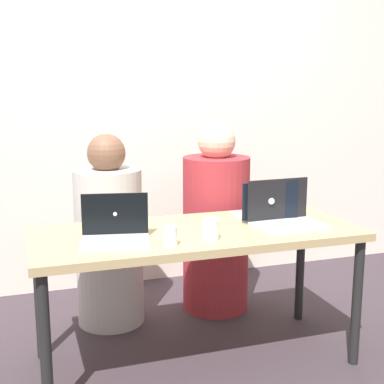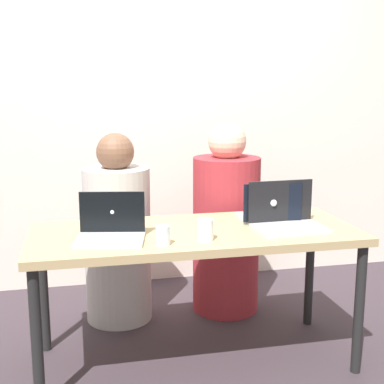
{
  "view_description": "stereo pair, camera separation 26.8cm",
  "coord_description": "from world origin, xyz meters",
  "views": [
    {
      "loc": [
        -0.82,
        -2.43,
        1.41
      ],
      "look_at": [
        0.0,
        0.07,
        0.88
      ],
      "focal_mm": 50.0,
      "sensor_mm": 36.0,
      "label": 1
    },
    {
      "loc": [
        -0.56,
        -2.5,
        1.41
      ],
      "look_at": [
        0.0,
        0.07,
        0.88
      ],
      "focal_mm": 50.0,
      "sensor_mm": 36.0,
      "label": 2
    }
  ],
  "objects": [
    {
      "name": "water_glass_left",
      "position": [
        -0.2,
        -0.22,
        0.74
      ],
      "size": [
        0.06,
        0.06,
        0.09
      ],
      "color": "silver",
      "rests_on": "desk"
    },
    {
      "name": "person_on_right",
      "position": [
        0.34,
        0.61,
        0.53
      ],
      "size": [
        0.5,
        0.5,
        1.19
      ],
      "rotation": [
        0.0,
        0.0,
        3.38
      ],
      "color": "#9F2A31",
      "rests_on": "ground"
    },
    {
      "name": "person_on_left",
      "position": [
        -0.34,
        0.61,
        0.51
      ],
      "size": [
        0.47,
        0.47,
        1.14
      ],
      "rotation": [
        0.0,
        0.0,
        3.35
      ],
      "color": "#B7B2AE",
      "rests_on": "ground"
    },
    {
      "name": "laptop_front_right",
      "position": [
        0.46,
        -0.06,
        0.75
      ],
      "size": [
        0.36,
        0.28,
        0.23
      ],
      "rotation": [
        0.0,
        0.0,
        0.05
      ],
      "color": "#B6B8BC",
      "rests_on": "desk"
    },
    {
      "name": "ground_plane",
      "position": [
        0.0,
        0.0,
        0.0
      ],
      "size": [
        12.0,
        12.0,
        0.0
      ],
      "primitive_type": "plane",
      "color": "#372D33"
    },
    {
      "name": "back_wall",
      "position": [
        0.0,
        1.27,
        1.34
      ],
      "size": [
        4.5,
        0.1,
        2.68
      ],
      "primitive_type": "cube",
      "color": "beige",
      "rests_on": "ground"
    },
    {
      "name": "laptop_back_right",
      "position": [
        0.42,
        0.09,
        0.75
      ],
      "size": [
        0.32,
        0.26,
        0.21
      ],
      "rotation": [
        0.0,
        0.0,
        3.06
      ],
      "color": "#AEB7B5",
      "rests_on": "desk"
    },
    {
      "name": "water_glass_center",
      "position": [
        0.01,
        -0.19,
        0.75
      ],
      "size": [
        0.08,
        0.08,
        0.1
      ],
      "color": "white",
      "rests_on": "desk"
    },
    {
      "name": "desk",
      "position": [
        0.0,
        0.0,
        0.64
      ],
      "size": [
        1.62,
        0.67,
        0.7
      ],
      "color": "tan",
      "rests_on": "ground"
    },
    {
      "name": "laptop_front_left",
      "position": [
        -0.42,
        -0.08,
        0.75
      ],
      "size": [
        0.35,
        0.28,
        0.21
      ],
      "rotation": [
        0.0,
        0.0,
        -0.19
      ],
      "color": "silver",
      "rests_on": "desk"
    }
  ]
}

